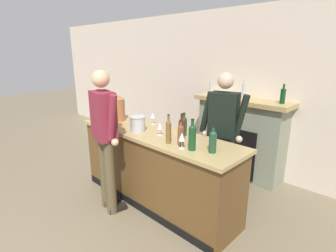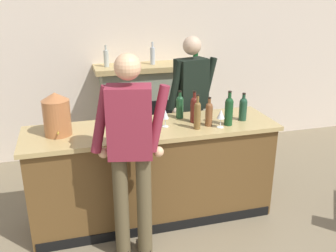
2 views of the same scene
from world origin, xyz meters
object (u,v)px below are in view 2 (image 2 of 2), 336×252
(copper_dispenser, at_px, (57,114))
(wine_bottle_rose_blush, at_px, (209,113))
(ice_bucket_steel, at_px, (133,123))
(wine_bottle_burgundy_dark, at_px, (194,108))
(wine_glass_mid_counter, at_px, (165,115))
(person_customer, at_px, (131,152))
(wine_bottle_riesling_slim, at_px, (197,114))
(wine_glass_by_dispenser, at_px, (221,115))
(wine_bottle_merlot_tall, at_px, (229,110))
(fireplace_stone, at_px, (153,109))
(wine_bottle_cabernet_heavy, at_px, (180,106))
(wine_bottle_chardonnay_pale, at_px, (243,108))
(wine_glass_front_right, at_px, (114,110))
(person_bartender, at_px, (191,105))

(copper_dispenser, xyz_separation_m, wine_bottle_rose_blush, (1.43, -0.15, -0.07))
(ice_bucket_steel, distance_m, wine_bottle_burgundy_dark, 0.67)
(wine_glass_mid_counter, bearing_deg, ice_bucket_steel, -165.58)
(person_customer, height_order, wine_bottle_riesling_slim, person_customer)
(person_customer, height_order, wine_glass_by_dispenser, person_customer)
(copper_dispenser, distance_m, wine_bottle_merlot_tall, 1.64)
(ice_bucket_steel, relative_size, wine_bottle_merlot_tall, 0.60)
(wine_bottle_merlot_tall, bearing_deg, fireplace_stone, 101.66)
(wine_bottle_cabernet_heavy, distance_m, wine_glass_by_dispenser, 0.48)
(person_customer, height_order, wine_glass_mid_counter, person_customer)
(wine_bottle_cabernet_heavy, distance_m, wine_glass_mid_counter, 0.30)
(fireplace_stone, distance_m, wine_bottle_chardonnay_pale, 1.81)
(fireplace_stone, relative_size, person_customer, 0.88)
(ice_bucket_steel, distance_m, wine_bottle_chardonnay_pale, 1.16)
(fireplace_stone, height_order, wine_bottle_merlot_tall, fireplace_stone)
(ice_bucket_steel, height_order, wine_bottle_riesling_slim, wine_bottle_riesling_slim)
(wine_glass_front_right, bearing_deg, wine_glass_by_dispenser, -25.43)
(person_bartender, relative_size, wine_bottle_chardonnay_pale, 6.24)
(person_customer, height_order, wine_bottle_merlot_tall, person_customer)
(fireplace_stone, relative_size, wine_glass_mid_counter, 9.42)
(wine_glass_mid_counter, bearing_deg, wine_bottle_cabernet_heavy, 45.11)
(person_customer, height_order, wine_bottle_rose_blush, person_customer)
(wine_glass_mid_counter, bearing_deg, person_bartender, 53.69)
(wine_bottle_riesling_slim, height_order, wine_glass_mid_counter, wine_bottle_riesling_slim)
(wine_glass_by_dispenser, bearing_deg, wine_glass_front_right, 154.57)
(wine_glass_by_dispenser, xyz_separation_m, wine_glass_mid_counter, (-0.51, 0.16, -0.01))
(person_customer, bearing_deg, wine_glass_by_dispenser, 20.93)
(wine_bottle_cabernet_heavy, relative_size, wine_glass_front_right, 1.71)
(copper_dispenser, height_order, wine_bottle_cabernet_heavy, copper_dispenser)
(wine_bottle_cabernet_heavy, height_order, wine_bottle_rose_blush, wine_bottle_cabernet_heavy)
(wine_bottle_merlot_tall, bearing_deg, copper_dispenser, 173.65)
(wine_bottle_cabernet_heavy, height_order, wine_bottle_chardonnay_pale, wine_bottle_cabernet_heavy)
(person_bartender, xyz_separation_m, wine_bottle_riesling_slim, (-0.22, -0.81, 0.17))
(wine_bottle_burgundy_dark, bearing_deg, ice_bucket_steel, -167.78)
(wine_bottle_cabernet_heavy, bearing_deg, person_customer, -131.30)
(wine_bottle_burgundy_dark, xyz_separation_m, wine_glass_mid_counter, (-0.32, -0.05, -0.03))
(wine_glass_mid_counter, bearing_deg, wine_bottle_riesling_slim, -25.83)
(copper_dispenser, bearing_deg, wine_bottle_chardonnay_pale, -2.73)
(copper_dispenser, bearing_deg, person_bartender, 22.07)
(wine_bottle_riesling_slim, bearing_deg, wine_bottle_merlot_tall, 3.23)
(fireplace_stone, xyz_separation_m, wine_bottle_rose_blush, (0.17, -1.71, 0.48))
(wine_bottle_cabernet_heavy, xyz_separation_m, wine_glass_by_dispenser, (0.30, -0.38, 0.00))
(copper_dispenser, xyz_separation_m, wine_bottle_chardonnay_pale, (1.83, -0.09, -0.07))
(person_customer, distance_m, wine_glass_by_dispenser, 1.03)
(wine_bottle_cabernet_heavy, xyz_separation_m, wine_glass_front_right, (-0.67, 0.08, -0.01))
(ice_bucket_steel, height_order, wine_bottle_burgundy_dark, wine_bottle_burgundy_dark)
(person_bartender, distance_m, wine_bottle_cabernet_heavy, 0.56)
(wine_bottle_burgundy_dark, bearing_deg, wine_bottle_rose_blush, -52.33)
(fireplace_stone, bearing_deg, person_customer, -107.83)
(person_customer, bearing_deg, person_bartender, 52.16)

